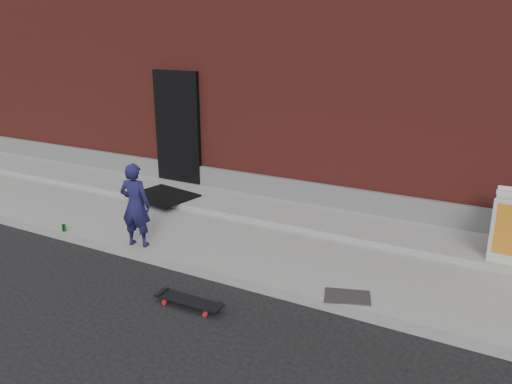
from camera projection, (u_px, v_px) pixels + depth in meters
The scene contains 9 objects.
ground at pixel (206, 279), 6.88m from camera, with size 80.00×80.00×0.00m, color black.
sidewalk at pixel (257, 236), 8.12m from camera, with size 20.00×3.00×0.15m, color gray.
apron at pixel (281, 212), 8.83m from camera, with size 20.00×1.20×0.10m, color gray.
building at pixel (365, 64), 11.97m from camera, with size 20.00×8.10×5.00m.
child at pixel (135, 205), 7.42m from camera, with size 0.47×0.31×1.29m, color #191742.
skateboard at pixel (189, 301), 6.17m from camera, with size 0.88×0.24×0.10m.
soda_can at pixel (64, 228), 8.12m from camera, with size 0.06×0.06×0.11m, color #17731F.
doormat at pixel (163, 196), 9.51m from camera, with size 1.14×0.93×0.03m, color black.
utility_plate at pixel (347, 296), 6.12m from camera, with size 0.56×0.36×0.02m, color #4E4F53.
Camera 1 is at (3.54, -5.11, 3.27)m, focal length 35.00 mm.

